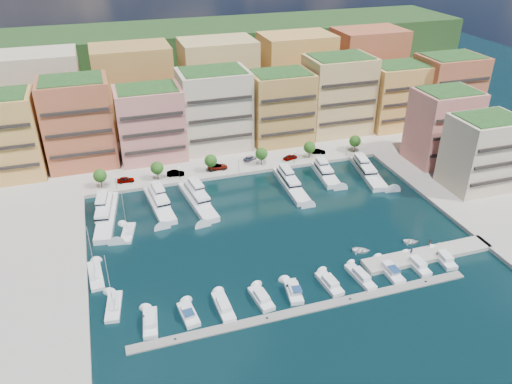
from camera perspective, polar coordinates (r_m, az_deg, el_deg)
ground at (r=125.87m, az=1.99°, el=-4.16°), size 400.00×400.00×0.00m
north_quay at (r=178.67m, az=-4.73°, el=6.31°), size 220.00×64.00×2.00m
east_quay at (r=150.59m, az=25.93°, el=-1.36°), size 34.00×76.00×2.00m
west_quay at (r=116.90m, az=-27.05°, el=-10.91°), size 34.00×76.00×2.00m
hillside at (r=222.83m, az=-7.71°, el=10.85°), size 240.00×40.00×58.00m
south_pontoon at (r=103.02m, az=6.12°, el=-13.20°), size 72.00×2.20×0.35m
finger_pier at (r=122.74m, az=18.99°, el=-6.96°), size 32.00×5.00×2.00m
apartment_1 at (r=160.53m, az=-19.63°, el=7.49°), size 20.00×16.50×26.80m
apartment_2 at (r=159.73m, az=-11.98°, el=7.69°), size 20.00×15.50×22.80m
apartment_3 at (r=164.15m, az=-4.77°, el=9.38°), size 22.00×16.50×25.80m
apartment_4 at (r=168.68m, az=2.78°, el=9.64°), size 20.00×15.50×23.80m
apartment_5 at (r=178.46m, az=9.33°, el=10.91°), size 22.00×16.50×26.80m
apartment_6 at (r=188.16m, az=15.67°, el=10.53°), size 20.00×15.50×22.80m
apartment_7 at (r=197.77m, az=21.00°, el=10.88°), size 22.00×16.50×24.80m
apartment_east_a at (r=164.27m, az=20.56°, el=7.05°), size 18.00×14.50×22.80m
apartment_east_b at (r=152.16m, az=24.43°, el=4.12°), size 18.00×14.50×20.80m
backblock_0 at (r=181.64m, az=-23.26°, el=9.82°), size 26.00×18.00×30.00m
backblock_1 at (r=181.03m, az=-13.72°, el=11.29°), size 26.00×18.00×30.00m
backblock_2 at (r=185.35m, az=-4.30°, el=12.44°), size 26.00×18.00×30.00m
backblock_3 at (r=194.25m, az=4.55°, el=13.22°), size 26.00×18.00×30.00m
backblock_4 at (r=207.16m, az=12.50°, el=13.65°), size 26.00×18.00×30.00m
tree_0 at (r=147.09m, az=-17.41°, el=1.78°), size 3.80×3.80×5.65m
tree_1 at (r=147.56m, az=-11.25°, el=2.71°), size 3.80×3.80×5.65m
tree_2 at (r=149.75m, az=-5.19°, el=3.58°), size 3.80×3.80×5.65m
tree_3 at (r=153.58m, az=0.64°, el=4.39°), size 3.80×3.80×5.65m
tree_4 at (r=158.94m, az=6.14°, el=5.11°), size 3.80×3.80×5.65m
tree_5 at (r=165.68m, az=11.25°, el=5.73°), size 3.80×3.80×5.65m
lamppost_0 at (r=145.39m, az=-15.76°, el=1.30°), size 0.30×0.30×4.20m
lamppost_1 at (r=146.54m, az=-8.77°, el=2.35°), size 0.30×0.30×4.20m
lamppost_2 at (r=149.86m, az=-1.99°, el=3.32°), size 0.30×0.30×4.20m
lamppost_3 at (r=155.21m, az=4.42°, el=4.20°), size 0.30×0.30×4.20m
lamppost_4 at (r=162.39m, az=10.35°, el=4.97°), size 0.30×0.30×4.20m
yacht_0 at (r=135.28m, az=-16.74°, el=-2.34°), size 7.60×23.83×7.30m
yacht_1 at (r=136.98m, az=-11.02°, el=-1.20°), size 6.38×20.50×7.30m
yacht_2 at (r=137.30m, az=-6.76°, el=-0.70°), size 7.09×22.67×7.30m
yacht_4 at (r=144.34m, az=3.93°, el=0.98°), size 4.93×21.67×7.30m
yacht_5 at (r=151.22m, az=7.89°, el=2.19°), size 5.79×15.58×7.30m
yacht_6 at (r=154.75m, az=12.58°, el=2.39°), size 7.92×21.41×7.30m
cruiser_0 at (r=101.02m, az=-11.98°, el=-14.41°), size 3.58×8.22×2.55m
cruiser_1 at (r=101.46m, az=-7.72°, el=-13.69°), size 3.54×7.41×2.66m
cruiser_2 at (r=102.41m, az=-3.72°, el=-12.96°), size 3.01×8.99×2.55m
cruiser_3 at (r=104.04m, az=0.62°, el=-12.08°), size 3.65×7.93×2.55m
cruiser_4 at (r=105.93m, az=4.31°, el=-11.27°), size 3.75×7.77×2.66m
cruiser_5 at (r=108.72m, az=8.40°, el=-10.33°), size 3.48×8.15×2.55m
cruiser_6 at (r=111.64m, az=11.85°, el=-9.49°), size 3.30×9.32×2.55m
cruiser_7 at (r=114.84m, az=15.02°, el=-8.68°), size 2.78×9.00×2.66m
cruiser_8 at (r=118.33m, az=17.89°, el=-7.92°), size 2.70×8.14×2.55m
cruiser_9 at (r=122.19m, az=20.66°, el=-7.16°), size 3.49×7.90×2.55m
sailboat_1 at (r=115.33m, az=-17.83°, el=-9.14°), size 3.45×10.31×13.20m
sailboat_2 at (r=127.23m, az=-14.42°, el=-4.62°), size 4.62×8.96×13.20m
sailboat_0 at (r=106.37m, az=-15.93°, el=-12.54°), size 4.11×9.11×13.20m
tender_0 at (r=119.90m, az=11.91°, el=-6.52°), size 5.05×4.46×0.87m
tender_2 at (r=125.98m, az=17.31°, el=-5.42°), size 4.35×3.74×0.76m
tender_3 at (r=127.40m, az=20.26°, el=-5.55°), size 1.79×1.64×0.79m
car_0 at (r=149.42m, az=-14.68°, el=1.38°), size 5.03×2.33×1.67m
car_1 at (r=150.05m, az=-9.18°, el=2.14°), size 5.42×2.76×1.71m
car_2 at (r=152.55m, az=-4.41°, el=2.91°), size 6.46×3.75×1.69m
car_3 at (r=157.86m, az=-0.69°, el=3.88°), size 5.09×3.51×1.37m
car_4 at (r=158.68m, az=3.94°, el=4.00°), size 5.09×3.13×1.62m
car_5 at (r=163.63m, az=7.17°, el=4.61°), size 4.71×3.04×1.47m
person_0 at (r=120.24m, az=17.35°, el=-6.41°), size 0.72×0.68×1.66m
person_1 at (r=123.72m, az=19.18°, el=-5.56°), size 1.20×1.18×1.95m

